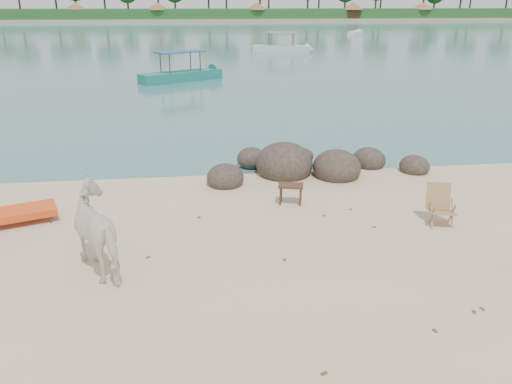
# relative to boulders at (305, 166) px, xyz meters

# --- Properties ---
(water) EXTENTS (400.00, 400.00, 0.00)m
(water) POSITION_rel_boulders_xyz_m (-2.14, 84.11, -0.22)
(water) COLOR #35676A
(water) RESTS_ON ground
(far_shore) EXTENTS (420.00, 90.00, 1.40)m
(far_shore) POSITION_rel_boulders_xyz_m (-2.14, 164.11, -0.22)
(far_shore) COLOR tan
(far_shore) RESTS_ON ground
(far_scenery) EXTENTS (420.00, 18.00, 9.50)m
(far_scenery) POSITION_rel_boulders_xyz_m (-2.11, 130.81, 2.92)
(far_scenery) COLOR #1E4C1E
(far_scenery) RESTS_ON ground
(boulders) EXTENTS (6.31, 2.79, 1.19)m
(boulders) POSITION_rel_boulders_xyz_m (0.00, 0.00, 0.00)
(boulders) COLOR #312921
(boulders) RESTS_ON ground
(cow) EXTENTS (1.67, 1.96, 1.53)m
(cow) POSITION_rel_boulders_xyz_m (-4.72, -4.84, 0.54)
(cow) COLOR white
(cow) RESTS_ON ground
(side_table) EXTENTS (0.65, 0.51, 0.47)m
(side_table) POSITION_rel_boulders_xyz_m (-0.85, -2.21, 0.01)
(side_table) COLOR #382916
(side_table) RESTS_ON ground
(lounge_chair) EXTENTS (2.37, 1.49, 0.67)m
(lounge_chair) POSITION_rel_boulders_xyz_m (-7.04, -2.60, 0.11)
(lounge_chair) COLOR red
(lounge_chair) RESTS_ON ground
(deck_chair) EXTENTS (0.69, 0.73, 0.86)m
(deck_chair) POSITION_rel_boulders_xyz_m (2.14, -3.83, 0.20)
(deck_chair) COLOR #A28751
(deck_chair) RESTS_ON ground
(boat_near) EXTENTS (5.82, 4.22, 2.91)m
(boat_near) POSITION_rel_boulders_xyz_m (-3.73, 18.81, 1.23)
(boat_near) COLOR #197368
(boat_near) RESTS_ON water
(boat_mid) EXTENTS (6.42, 3.32, 3.06)m
(boat_mid) POSITION_rel_boulders_xyz_m (5.91, 37.60, 1.31)
(boat_mid) COLOR silver
(boat_mid) RESTS_ON water
(boat_far) EXTENTS (3.90, 5.05, 0.61)m
(boat_far) POSITION_rel_boulders_xyz_m (22.17, 64.80, 0.08)
(boat_far) COLOR silver
(boat_far) RESTS_ON water
(dead_leaves) EXTENTS (8.22, 6.27, 0.00)m
(dead_leaves) POSITION_rel_boulders_xyz_m (-1.06, -5.83, -0.22)
(dead_leaves) COLOR brown
(dead_leaves) RESTS_ON ground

